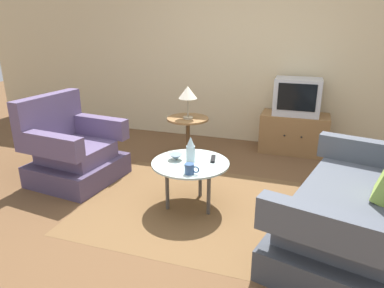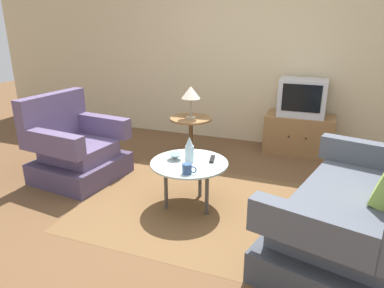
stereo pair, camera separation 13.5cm
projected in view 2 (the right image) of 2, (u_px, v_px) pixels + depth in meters
The scene contains 14 objects.
ground_plane at pixel (199, 209), 3.36m from camera, with size 16.00×16.00×0.00m, color brown.
back_wall at pixel (254, 49), 4.91m from camera, with size 9.00×0.12×2.70m, color #CCB78E.
area_rug at pixel (189, 205), 3.43m from camera, with size 2.02×1.75×0.00m, color brown.
armchair at pixel (75, 150), 3.97m from camera, with size 0.92×0.97×0.95m.
couch at pixel (355, 215), 2.70m from camera, with size 1.30×1.88×0.85m.
coffee_table at pixel (190, 166), 3.29m from camera, with size 0.73×0.73×0.46m.
side_table at pixel (191, 130), 4.40m from camera, with size 0.52×0.52×0.58m.
tv_stand at pixel (299, 134), 4.73m from camera, with size 0.89×0.48×0.53m.
television at pixel (302, 97), 4.56m from camera, with size 0.59×0.40×0.48m.
table_lamp at pixel (191, 93), 4.22m from camera, with size 0.23×0.23×0.40m.
vase at pixel (189, 150), 3.24m from camera, with size 0.08×0.08×0.25m.
mug at pixel (187, 169), 3.01m from camera, with size 0.13×0.08×0.09m.
bowl at pixel (175, 157), 3.33m from camera, with size 0.14×0.14×0.06m.
tv_remote_dark at pixel (212, 159), 3.32m from camera, with size 0.07×0.18×0.02m.
Camera 2 is at (0.99, -2.80, 1.70)m, focal length 32.71 mm.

